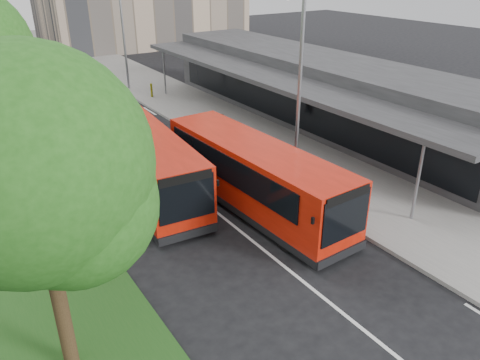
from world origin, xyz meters
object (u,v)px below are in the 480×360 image
object	(u,v)px
lamp_post_near	(298,81)
bus_second	(144,161)
tree_near	(33,180)
litter_bin	(220,123)
bollard	(151,90)
bus_main	(255,177)
car_far	(7,47)
lamp_post_far	(122,26)
car_near	(44,53)

from	to	relation	value
lamp_post_near	bus_second	distance (m)	7.29
tree_near	lamp_post_near	distance (m)	12.19
litter_bin	bollard	distance (m)	8.89
bus_main	car_far	bearing A→B (deg)	90.87
lamp_post_far	bus_main	size ratio (longest dim) A/B	0.82
lamp_post_far	litter_bin	bearing A→B (deg)	-85.76
car_near	lamp_post_near	bearing A→B (deg)	-77.37
lamp_post_far	bollard	size ratio (longest dim) A/B	8.25
bus_second	car_far	distance (m)	38.67
bus_second	lamp_post_far	bearing A→B (deg)	76.26
lamp_post_near	tree_near	bearing A→B (deg)	-156.03
lamp_post_near	bus_second	xyz separation A→B (m)	(-5.67, 3.15, -3.31)
bus_main	car_near	distance (m)	37.10
bus_second	car_far	bearing A→B (deg)	93.83
litter_bin	bollard	world-z (taller)	bollard
bus_second	litter_bin	bearing A→B (deg)	40.20
lamp_post_near	litter_bin	xyz separation A→B (m)	(0.90, 7.81, -4.11)
bus_second	litter_bin	distance (m)	8.10
bus_main	bollard	world-z (taller)	bus_main
lamp_post_far	car_far	world-z (taller)	lamp_post_far
bus_main	bollard	size ratio (longest dim) A/B	10.03
car_far	litter_bin	bearing A→B (deg)	-78.79
lamp_post_near	car_far	distance (m)	42.29
car_near	car_far	size ratio (longest dim) A/B	0.86
bollard	car_far	size ratio (longest dim) A/B	0.24
bus_second	car_near	size ratio (longest dim) A/B	2.78
litter_bin	bus_second	bearing A→B (deg)	-144.67
lamp_post_near	litter_bin	size ratio (longest dim) A/B	8.81
lamp_post_far	bus_second	world-z (taller)	lamp_post_far
bus_main	car_near	xyz separation A→B (m)	(0.14, 37.10, -0.80)
litter_bin	car_near	bearing A→B (deg)	96.79
tree_near	bollard	xyz separation A→B (m)	(11.68, 21.65, -4.50)
bollard	litter_bin	bearing A→B (deg)	-87.72
tree_near	litter_bin	distance (m)	18.12
bus_main	bus_second	world-z (taller)	bus_second
lamp_post_far	lamp_post_near	bearing A→B (deg)	-90.00
bus_main	bus_second	xyz separation A→B (m)	(-3.04, 3.90, 0.01)
litter_bin	car_far	size ratio (longest dim) A/B	0.22
bus_second	bollard	xyz separation A→B (m)	(6.22, 13.55, -0.77)
bus_main	car_far	xyz separation A→B (m)	(-2.35, 42.56, -0.72)
car_near	car_far	distance (m)	6.00
bus_main	car_near	size ratio (longest dim) A/B	2.75
lamp_post_near	lamp_post_far	distance (m)	20.00
litter_bin	bollard	bearing A→B (deg)	92.28
tree_near	bollard	bearing A→B (deg)	61.66
litter_bin	lamp_post_far	bearing A→B (deg)	94.24
tree_near	bus_main	bearing A→B (deg)	26.29
lamp_post_near	bus_second	size ratio (longest dim) A/B	0.81
lamp_post_near	car_far	world-z (taller)	lamp_post_near
car_far	tree_near	bearing A→B (deg)	-96.10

